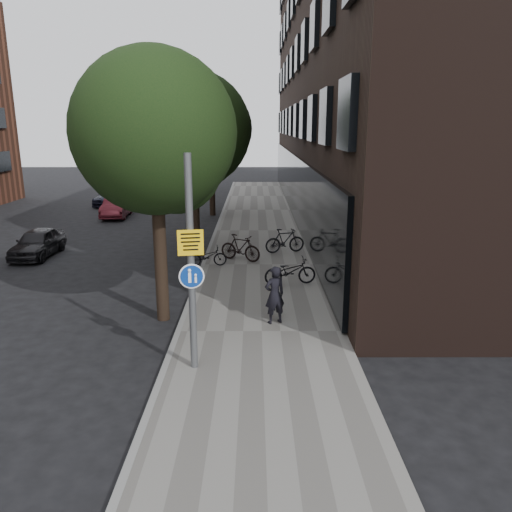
{
  "coord_description": "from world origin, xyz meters",
  "views": [
    {
      "loc": [
        0.07,
        -9.1,
        5.46
      ],
      "look_at": [
        0.1,
        4.12,
        2.0
      ],
      "focal_mm": 35.0,
      "sensor_mm": 36.0,
      "label": 1
    }
  ],
  "objects_px": {
    "signpost": "(191,265)",
    "parked_bike_facade_near": "(290,271)",
    "parked_car_near": "(38,243)",
    "pedestrian": "(275,295)"
  },
  "relations": [
    {
      "from": "parked_car_near",
      "to": "pedestrian",
      "type": "bearing_deg",
      "value": -37.91
    },
    {
      "from": "signpost",
      "to": "parked_bike_facade_near",
      "type": "relative_size",
      "value": 2.66
    },
    {
      "from": "signpost",
      "to": "parked_car_near",
      "type": "distance_m",
      "value": 13.27
    },
    {
      "from": "signpost",
      "to": "parked_car_near",
      "type": "height_order",
      "value": "signpost"
    },
    {
      "from": "pedestrian",
      "to": "parked_bike_facade_near",
      "type": "relative_size",
      "value": 0.91
    },
    {
      "from": "signpost",
      "to": "pedestrian",
      "type": "distance_m",
      "value": 3.63
    },
    {
      "from": "signpost",
      "to": "parked_bike_facade_near",
      "type": "height_order",
      "value": "signpost"
    },
    {
      "from": "parked_car_near",
      "to": "signpost",
      "type": "bearing_deg",
      "value": -52.28
    },
    {
      "from": "pedestrian",
      "to": "parked_bike_facade_near",
      "type": "bearing_deg",
      "value": -125.49
    },
    {
      "from": "signpost",
      "to": "pedestrian",
      "type": "xyz_separation_m",
      "value": [
        1.93,
        2.63,
        -1.61
      ]
    }
  ]
}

